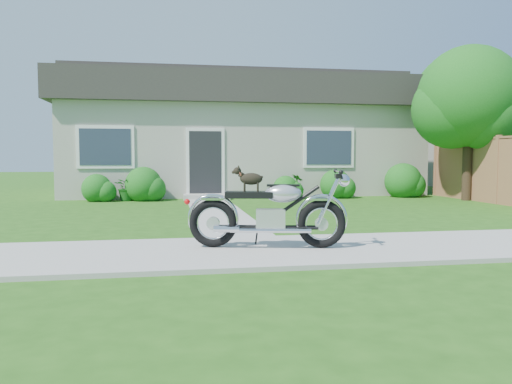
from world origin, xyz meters
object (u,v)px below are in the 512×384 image
(house, at_px, (240,134))
(tree_near, at_px, (474,101))
(motorcycle_with_dog, at_px, (271,212))
(potted_plant_right, at_px, (297,186))
(potted_plant_left, at_px, (126,187))
(fence, at_px, (498,170))
(tree_far, at_px, (465,102))

(house, height_order, tree_near, tree_near)
(tree_near, distance_m, motorcycle_with_dog, 10.40)
(house, relative_size, potted_plant_right, 16.48)
(potted_plant_right, xyz_separation_m, motorcycle_with_dog, (-2.56, -8.48, 0.16))
(potted_plant_left, bearing_deg, fence, -15.40)
(house, xyz_separation_m, tree_far, (8.04, -1.80, 1.14))
(tree_near, relative_size, potted_plant_left, 5.47)
(fence, xyz_separation_m, tree_near, (-0.03, 1.14, 1.99))
(motorcycle_with_dog, bearing_deg, house, 96.06)
(house, xyz_separation_m, fence, (6.30, -6.24, -1.22))
(tree_near, xyz_separation_m, motorcycle_with_dog, (-7.48, -6.82, -2.40))
(motorcycle_with_dog, bearing_deg, tree_near, 54.19)
(fence, bearing_deg, motorcycle_with_dog, -142.90)
(tree_near, xyz_separation_m, tree_far, (1.77, 3.30, 0.36))
(potted_plant_right, bearing_deg, potted_plant_left, 180.00)
(potted_plant_left, distance_m, potted_plant_right, 5.22)
(fence, relative_size, tree_near, 1.45)
(tree_near, relative_size, motorcycle_with_dog, 2.08)
(potted_plant_left, bearing_deg, tree_near, -9.29)
(fence, distance_m, tree_far, 5.32)
(tree_far, distance_m, motorcycle_with_dog, 13.98)
(tree_near, xyz_separation_m, potted_plant_left, (-10.14, 1.66, -2.52))
(fence, bearing_deg, tree_near, 91.52)
(tree_near, relative_size, tree_far, 0.89)
(house, height_order, potted_plant_left, house)
(tree_near, distance_m, tree_far, 3.76)
(house, relative_size, tree_near, 2.75)
(tree_far, relative_size, potted_plant_left, 6.14)
(tree_near, distance_m, potted_plant_right, 5.78)
(house, distance_m, tree_near, 8.12)
(house, distance_m, potted_plant_right, 4.10)
(tree_far, height_order, motorcycle_with_dog, tree_far)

